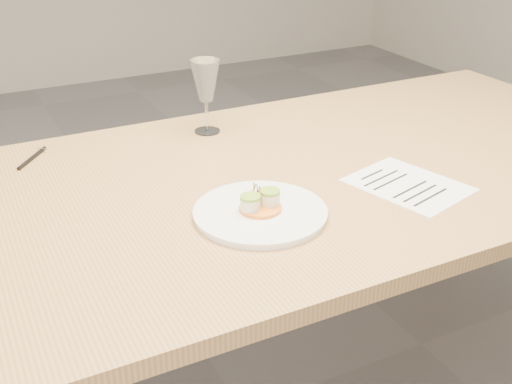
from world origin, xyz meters
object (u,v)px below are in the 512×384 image
dining_table (240,207)px  wine_glass_2 (206,82)px  recipe_sheet (408,185)px  ballpoint_pen (32,158)px  dinner_plate (260,211)px

dining_table → wine_glass_2: size_ratio=11.43×
recipe_sheet → wine_glass_2: bearing=102.4°
dining_table → ballpoint_pen: ballpoint_pen is taller
dining_table → ballpoint_pen: (-0.42, 0.37, 0.07)m
ballpoint_pen → wine_glass_2: (0.49, -0.02, 0.14)m
dinner_plate → ballpoint_pen: dinner_plate is taller
dining_table → recipe_sheet: (0.35, -0.20, 0.07)m
dining_table → recipe_sheet: recipe_sheet is taller
recipe_sheet → dining_table: bearing=135.1°
ballpoint_pen → recipe_sheet: bearing=-88.5°
ballpoint_pen → dining_table: bearing=-93.5°
wine_glass_2 → ballpoint_pen: bearing=177.4°
dinner_plate → wine_glass_2: 0.55m
dining_table → recipe_sheet: size_ratio=7.79×
recipe_sheet → wine_glass_2: (-0.29, 0.54, 0.15)m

